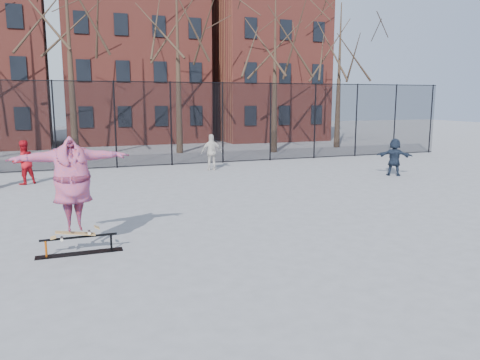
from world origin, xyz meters
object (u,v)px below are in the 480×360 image
object	(u,v)px
bystander_red	(24,162)
skate_rail	(79,247)
skateboard	(76,234)
bystander_navy	(394,157)
bystander_white	(212,152)
skater	(72,186)

from	to	relation	value
bystander_red	skate_rail	bearing A→B (deg)	72.27
skate_rail	skateboard	distance (m)	0.29
skateboard	bystander_navy	xyz separation A→B (m)	(12.74, 6.03, 0.35)
skateboard	bystander_white	world-z (taller)	bystander_white
bystander_red	bystander_white	size ratio (longest dim) A/B	1.02
bystander_red	bystander_navy	world-z (taller)	bystander_red
skateboard	skater	xyz separation A→B (m)	(0.00, 0.00, 1.02)
bystander_white	bystander_navy	bearing A→B (deg)	158.15
bystander_red	skateboard	bearing A→B (deg)	71.90
skate_rail	skateboard	xyz separation A→B (m)	(-0.06, 0.00, 0.28)
skater	skate_rail	bearing A→B (deg)	-4.72
skateboard	bystander_navy	world-z (taller)	bystander_navy
skate_rail	bystander_navy	world-z (taller)	bystander_navy
bystander_red	skater	bearing A→B (deg)	71.90
bystander_white	skate_rail	bearing A→B (deg)	69.16
skateboard	bystander_red	world-z (taller)	bystander_red
bystander_white	bystander_navy	world-z (taller)	bystander_white
skate_rail	bystander_white	world-z (taller)	bystander_white
skater	bystander_navy	bearing A→B (deg)	20.62
bystander_red	bystander_navy	size ratio (longest dim) A/B	1.06
skate_rail	skater	world-z (taller)	skater
skater	bystander_white	distance (m)	11.81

